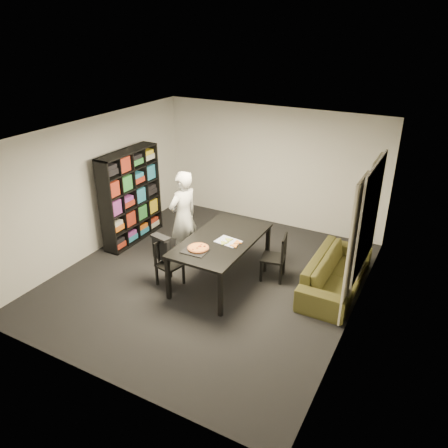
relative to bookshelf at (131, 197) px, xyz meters
The scene contains 16 objects.
room 2.26m from the bookshelf, 15.56° to the right, with size 5.01×5.51×2.61m.
window_pane 4.67m from the bookshelf, ahead, with size 0.02×1.40×1.60m, color black.
window_frame 4.67m from the bookshelf, ahead, with size 0.03×1.52×1.72m, color white.
curtain_left 4.59m from the bookshelf, ahead, with size 0.03×0.70×2.25m, color beige.
curtain_right 4.59m from the bookshelf, ahead, with size 0.03×0.70×2.25m, color beige.
bookshelf is the anchor object (origin of this frame).
dining_table 2.44m from the bookshelf, 12.63° to the right, with size 1.08×1.94×0.81m.
chair_left 1.98m from the bookshelf, 33.98° to the right, with size 0.45×0.45×0.82m.
chair_right 3.26m from the bookshelf, ahead, with size 0.47×0.47×0.86m.
draped_jacket 1.84m from the bookshelf, 35.29° to the right, with size 0.39×0.23×0.45m.
person 1.42m from the bookshelf, ahead, with size 0.65×0.42×1.77m, color silver.
baking_tray 2.48m from the bookshelf, 26.72° to the right, with size 0.40×0.32×0.01m, color black.
pepperoni_pizza 2.45m from the bookshelf, 24.98° to the right, with size 0.35×0.35×0.03m.
kitchen_towel 2.59m from the bookshelf, 12.59° to the right, with size 0.40×0.30×0.01m, color white.
pizza_slices 2.66m from the bookshelf, 12.91° to the right, with size 0.37×0.31×0.01m, color gold, non-canonical shape.
sofa 4.27m from the bookshelf, ahead, with size 2.02×0.79×0.59m, color #43431B.
Camera 1 is at (3.39, -5.73, 4.22)m, focal length 35.00 mm.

